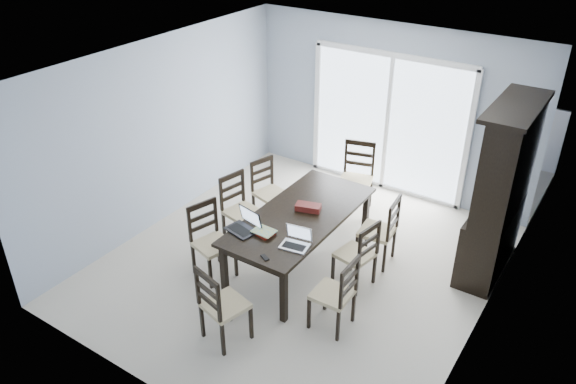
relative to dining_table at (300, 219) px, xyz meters
name	(u,v)px	position (x,y,z in m)	size (l,w,h in m)	color
floor	(300,263)	(0.00, 0.00, -0.67)	(5.00, 5.00, 0.00)	#BEB4A2
ceiling	(302,66)	(0.00, 0.00, 1.93)	(5.00, 5.00, 0.00)	white
back_wall	(390,110)	(0.00, 2.50, 0.63)	(4.50, 0.02, 2.60)	#919CAD
wall_left	(162,132)	(-2.25, 0.00, 0.63)	(0.02, 5.00, 2.60)	#919CAD
wall_right	(493,233)	(2.25, 0.00, 0.63)	(0.02, 5.00, 2.60)	#919CAD
balcony	(406,165)	(0.00, 3.50, -0.72)	(4.50, 2.00, 0.10)	gray
railing	(432,115)	(0.00, 4.50, -0.12)	(4.50, 0.06, 1.10)	#99999E
dining_table	(300,219)	(0.00, 0.00, 0.00)	(1.00, 2.20, 0.75)	black
china_hutch	(500,194)	(2.02, 1.25, 0.40)	(0.50, 1.38, 2.20)	black
sliding_door	(388,123)	(0.00, 2.48, 0.41)	(2.52, 0.05, 2.18)	silver
chair_left_near	(208,232)	(-0.85, -0.75, -0.09)	(0.53, 0.52, 1.11)	black
chair_left_mid	(238,201)	(-1.01, 0.04, -0.09)	(0.51, 0.50, 1.10)	black
chair_left_far	(267,184)	(-1.00, 0.69, -0.12)	(0.50, 0.50, 1.05)	black
chair_right_near	(340,288)	(0.99, -0.77, -0.11)	(0.41, 0.40, 1.06)	black
chair_right_mid	(361,249)	(0.85, 0.00, -0.12)	(0.47, 0.46, 1.05)	black
chair_right_far	(385,224)	(0.87, 0.60, -0.09)	(0.46, 0.45, 1.10)	black
chair_end_near	(217,299)	(0.03, -1.65, -0.09)	(0.50, 0.51, 1.10)	black
chair_end_far	(357,169)	(-0.06, 1.65, -0.04)	(0.56, 0.57, 1.21)	black
laptop_dark	(241,226)	(-0.38, -0.70, 0.14)	(0.41, 0.32, 0.25)	black
laptop_silver	(295,243)	(0.32, -0.63, 0.13)	(0.35, 0.27, 0.22)	silver
book_stack	(264,232)	(-0.12, -0.60, 0.10)	(0.28, 0.22, 0.04)	maroon
cell_phone	(265,257)	(0.16, -0.98, 0.08)	(0.12, 0.05, 0.01)	black
game_box	(308,207)	(0.03, 0.13, 0.12)	(0.31, 0.15, 0.08)	#470F0E
hot_tub	(367,129)	(-0.81, 3.53, -0.24)	(1.68, 1.50, 0.86)	brown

